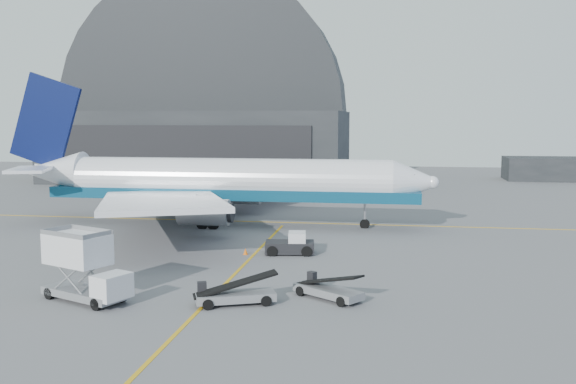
% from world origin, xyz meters
% --- Properties ---
extents(ground, '(200.00, 200.00, 0.00)m').
position_xyz_m(ground, '(0.00, 0.00, 0.00)').
color(ground, '#565659').
rests_on(ground, ground).
extents(taxi_lines, '(80.00, 42.12, 0.02)m').
position_xyz_m(taxi_lines, '(0.00, 12.67, 0.01)').
color(taxi_lines, gold).
rests_on(taxi_lines, ground).
extents(hangar, '(50.00, 28.30, 28.00)m').
position_xyz_m(hangar, '(-22.00, 64.95, 9.54)').
color(hangar, black).
rests_on(hangar, ground).
extents(distant_bldg_a, '(14.00, 8.00, 4.00)m').
position_xyz_m(distant_bldg_a, '(38.00, 72.00, 0.00)').
color(distant_bldg_a, black).
rests_on(distant_bldg_a, ground).
extents(airliner, '(45.26, 43.89, 15.88)m').
position_xyz_m(airliner, '(-7.05, 17.83, 4.44)').
color(airliner, white).
rests_on(airliner, ground).
extents(catering_truck, '(6.25, 4.36, 4.04)m').
position_xyz_m(catering_truck, '(-7.44, -10.39, 2.05)').
color(catering_truck, gray).
rests_on(catering_truck, ground).
extents(pushback_tug, '(4.20, 2.78, 1.83)m').
position_xyz_m(pushback_tug, '(2.92, 4.82, 0.69)').
color(pushback_tug, black).
rests_on(pushback_tug, ground).
extents(belt_loader_a, '(5.04, 3.21, 1.91)m').
position_xyz_m(belt_loader_a, '(1.73, -9.76, 0.59)').
color(belt_loader_a, gray).
rests_on(belt_loader_a, ground).
extents(belt_loader_b, '(4.57, 3.87, 1.84)m').
position_xyz_m(belt_loader_b, '(7.08, -7.67, 0.57)').
color(belt_loader_b, gray).
rests_on(belt_loader_b, ground).
extents(traffic_cone, '(0.36, 0.36, 0.53)m').
position_xyz_m(traffic_cone, '(-0.69, 3.90, 0.25)').
color(traffic_cone, '#F56407').
rests_on(traffic_cone, ground).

